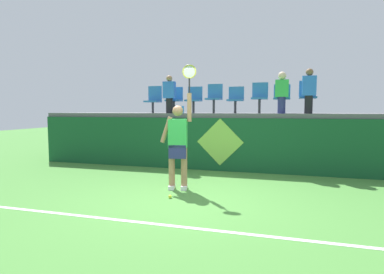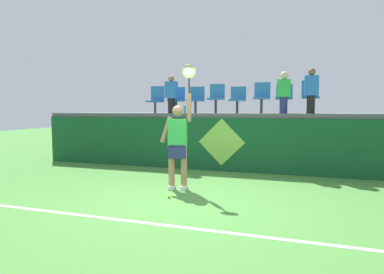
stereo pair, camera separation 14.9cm
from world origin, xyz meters
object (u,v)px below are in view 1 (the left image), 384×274
object	(u,v)px
stadium_chair_7	(308,95)
tennis_player	(178,142)
spectator_1	(282,92)
stadium_chair_5	(260,96)
stadium_chair_2	(194,98)
tennis_ball	(170,196)
stadium_chair_1	(175,98)
stadium_chair_0	(154,99)
water_bottle	(183,110)
stadium_chair_4	(236,98)
spectator_0	(309,90)
spectator_2	(169,94)
stadium_chair_6	(282,97)
stadium_chair_3	(214,97)

from	to	relation	value
stadium_chair_7	tennis_player	bearing A→B (deg)	-132.51
spectator_1	stadium_chair_5	bearing A→B (deg)	144.20
tennis_player	stadium_chair_2	xyz separation A→B (m)	(-0.49, 2.92, 1.01)
tennis_ball	stadium_chair_1	distance (m)	4.28
tennis_player	stadium_chair_0	world-z (taller)	tennis_player
water_bottle	stadium_chair_2	world-z (taller)	stadium_chair_2
tennis_ball	stadium_chair_4	xyz separation A→B (m)	(0.67, 3.62, 1.95)
water_bottle	stadium_chair_7	bearing A→B (deg)	8.44
stadium_chair_4	spectator_0	world-z (taller)	spectator_0
spectator_2	stadium_chair_7	bearing A→B (deg)	6.91
tennis_ball	stadium_chair_7	size ratio (longest dim) A/B	0.07
stadium_chair_1	stadium_chair_4	xyz separation A→B (m)	(1.85, -0.00, -0.01)
stadium_chair_0	stadium_chair_6	distance (m)	3.81
stadium_chair_1	spectator_0	bearing A→B (deg)	-6.52
stadium_chair_3	spectator_1	xyz separation A→B (m)	(1.90, -0.43, 0.09)
water_bottle	stadium_chair_4	world-z (taller)	stadium_chair_4
spectator_0	spectator_1	distance (m)	0.67
stadium_chair_1	stadium_chair_5	distance (m)	2.53
stadium_chair_2	spectator_0	size ratio (longest dim) A/B	0.69
tennis_ball	stadium_chair_4	world-z (taller)	stadium_chair_4
tennis_player	stadium_chair_4	size ratio (longest dim) A/B	3.34
tennis_ball	stadium_chair_2	size ratio (longest dim) A/B	0.08
stadium_chair_1	stadium_chair_6	distance (m)	3.13
stadium_chair_6	spectator_2	xyz separation A→B (m)	(-3.13, -0.45, 0.10)
stadium_chair_1	water_bottle	bearing A→B (deg)	-49.60
stadium_chair_1	stadium_chair_7	xyz separation A→B (m)	(3.79, 0.00, 0.06)
stadium_chair_2	stadium_chair_5	size ratio (longest dim) A/B	0.91
tennis_player	spectator_1	xyz separation A→B (m)	(2.02, 2.50, 1.15)
stadium_chair_5	stadium_chair_4	bearing A→B (deg)	-179.53
tennis_player	stadium_chair_0	bearing A→B (deg)	121.49
tennis_ball	stadium_chair_5	xyz separation A→B (m)	(1.35, 3.62, 2.01)
tennis_player	stadium_chair_4	xyz separation A→B (m)	(0.75, 2.92, 1.00)
stadium_chair_3	stadium_chair_5	xyz separation A→B (m)	(1.30, 0.00, 0.01)
stadium_chair_1	spectator_0	world-z (taller)	spectator_0
tennis_player	spectator_1	world-z (taller)	spectator_1
stadium_chair_0	stadium_chair_4	xyz separation A→B (m)	(2.54, -0.01, -0.01)
tennis_player	stadium_chair_1	xyz separation A→B (m)	(-1.11, 2.92, 1.02)
tennis_ball	stadium_chair_4	size ratio (longest dim) A/B	0.09
spectator_2	water_bottle	bearing A→B (deg)	-5.47
spectator_1	spectator_2	world-z (taller)	spectator_1
tennis_player	stadium_chair_5	size ratio (longest dim) A/B	2.95
stadium_chair_5	spectator_0	bearing A→B (deg)	-19.08
stadium_chair_3	stadium_chair_4	size ratio (longest dim) A/B	1.12
stadium_chair_7	spectator_2	size ratio (longest dim) A/B	0.82
stadium_chair_0	spectator_1	xyz separation A→B (m)	(3.81, -0.43, 0.13)
stadium_chair_1	stadium_chair_6	bearing A→B (deg)	-0.05
spectator_0	spectator_2	xyz separation A→B (m)	(-3.79, -0.02, -0.04)
water_bottle	stadium_chair_3	world-z (taller)	stadium_chair_3
water_bottle	spectator_1	distance (m)	2.75
stadium_chair_4	stadium_chair_7	size ratio (longest dim) A/B	0.86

